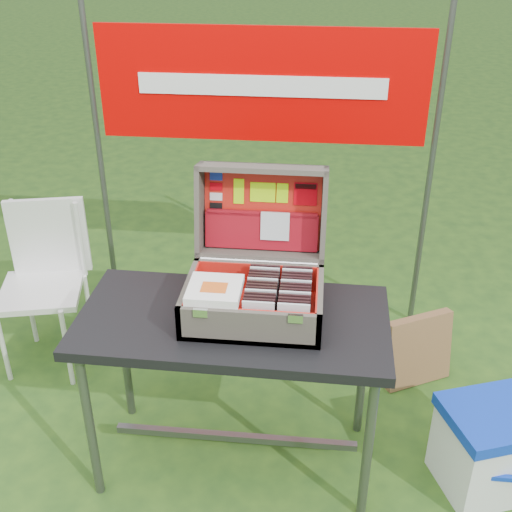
# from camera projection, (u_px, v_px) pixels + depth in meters

# --- Properties ---
(ground) EXTENTS (80.00, 80.00, 0.00)m
(ground) POSITION_uv_depth(u_px,v_px,m) (235.00, 452.00, 2.75)
(ground) COLOR #204218
(ground) RESTS_ON ground
(table) EXTENTS (1.16, 0.59, 0.72)m
(table) POSITION_uv_depth(u_px,v_px,m) (234.00, 392.00, 2.55)
(table) COLOR black
(table) RESTS_ON ground
(table_top) EXTENTS (1.16, 0.59, 0.04)m
(table_top) POSITION_uv_depth(u_px,v_px,m) (233.00, 321.00, 2.38)
(table_top) COLOR black
(table_top) RESTS_ON ground
(table_leg_fl) EXTENTS (0.04, 0.04, 0.68)m
(table_leg_fl) POSITION_uv_depth(u_px,v_px,m) (90.00, 427.00, 2.40)
(table_leg_fl) COLOR #59595B
(table_leg_fl) RESTS_ON ground
(table_leg_fr) EXTENTS (0.04, 0.04, 0.68)m
(table_leg_fr) POSITION_uv_depth(u_px,v_px,m) (368.00, 449.00, 2.31)
(table_leg_fr) COLOR #59595B
(table_leg_fr) RESTS_ON ground
(table_leg_bl) EXTENTS (0.04, 0.04, 0.68)m
(table_leg_bl) POSITION_uv_depth(u_px,v_px,m) (125.00, 353.00, 2.80)
(table_leg_bl) COLOR #59595B
(table_leg_bl) RESTS_ON ground
(table_leg_br) EXTENTS (0.04, 0.04, 0.68)m
(table_leg_br) POSITION_uv_depth(u_px,v_px,m) (363.00, 369.00, 2.71)
(table_leg_br) COLOR #59595B
(table_leg_br) RESTS_ON ground
(table_brace) EXTENTS (1.00, 0.03, 0.03)m
(table_brace) POSITION_uv_depth(u_px,v_px,m) (235.00, 437.00, 2.66)
(table_brace) COLOR #59595B
(table_brace) RESTS_ON ground
(suitcase) EXTENTS (0.50, 0.52, 0.47)m
(suitcase) POSITION_uv_depth(u_px,v_px,m) (255.00, 253.00, 2.31)
(suitcase) COLOR #5B554B
(suitcase) RESTS_ON table
(suitcase_base_bottom) EXTENTS (0.50, 0.36, 0.02)m
(suitcase_base_bottom) POSITION_uv_depth(u_px,v_px,m) (254.00, 314.00, 2.37)
(suitcase_base_bottom) COLOR #5B554B
(suitcase_base_bottom) RESTS_ON table_top
(suitcase_base_wall_front) EXTENTS (0.50, 0.02, 0.13)m
(suitcase_base_wall_front) POSITION_uv_depth(u_px,v_px,m) (248.00, 328.00, 2.19)
(suitcase_base_wall_front) COLOR #5B554B
(suitcase_base_wall_front) RESTS_ON table_top
(suitcase_base_wall_back) EXTENTS (0.50, 0.02, 0.13)m
(suitcase_base_wall_back) POSITION_uv_depth(u_px,v_px,m) (258.00, 278.00, 2.49)
(suitcase_base_wall_back) COLOR #5B554B
(suitcase_base_wall_back) RESTS_ON table_top
(suitcase_base_wall_left) EXTENTS (0.02, 0.36, 0.13)m
(suitcase_base_wall_left) POSITION_uv_depth(u_px,v_px,m) (189.00, 298.00, 2.36)
(suitcase_base_wall_left) COLOR #5B554B
(suitcase_base_wall_left) RESTS_ON table_top
(suitcase_base_wall_right) EXTENTS (0.02, 0.36, 0.13)m
(suitcase_base_wall_right) POSITION_uv_depth(u_px,v_px,m) (320.00, 305.00, 2.32)
(suitcase_base_wall_right) COLOR #5B554B
(suitcase_base_wall_right) RESTS_ON table_top
(suitcase_liner_floor) EXTENTS (0.46, 0.32, 0.01)m
(suitcase_liner_floor) POSITION_uv_depth(u_px,v_px,m) (254.00, 312.00, 2.36)
(suitcase_liner_floor) COLOR red
(suitcase_liner_floor) RESTS_ON suitcase_base_bottom
(suitcase_latch_left) EXTENTS (0.05, 0.01, 0.03)m
(suitcase_latch_left) POSITION_uv_depth(u_px,v_px,m) (200.00, 313.00, 2.17)
(suitcase_latch_left) COLOR silver
(suitcase_latch_left) RESTS_ON suitcase_base_wall_front
(suitcase_latch_right) EXTENTS (0.05, 0.01, 0.03)m
(suitcase_latch_right) POSITION_uv_depth(u_px,v_px,m) (296.00, 319.00, 2.14)
(suitcase_latch_right) COLOR silver
(suitcase_latch_right) RESTS_ON suitcase_base_wall_front
(suitcase_hinge) EXTENTS (0.45, 0.02, 0.02)m
(suitcase_hinge) POSITION_uv_depth(u_px,v_px,m) (259.00, 262.00, 2.47)
(suitcase_hinge) COLOR silver
(suitcase_hinge) RESTS_ON suitcase_base_wall_back
(suitcase_lid_back) EXTENTS (0.50, 0.09, 0.36)m
(suitcase_lid_back) POSITION_uv_depth(u_px,v_px,m) (263.00, 209.00, 2.53)
(suitcase_lid_back) COLOR #5B554B
(suitcase_lid_back) RESTS_ON suitcase_base_wall_back
(suitcase_lid_rim_far) EXTENTS (0.50, 0.14, 0.05)m
(suitcase_lid_rim_far) POSITION_uv_depth(u_px,v_px,m) (262.00, 169.00, 2.42)
(suitcase_lid_rim_far) COLOR #5B554B
(suitcase_lid_rim_far) RESTS_ON suitcase_lid_back
(suitcase_lid_rim_near) EXTENTS (0.50, 0.14, 0.05)m
(suitcase_lid_rim_near) POSITION_uv_depth(u_px,v_px,m) (260.00, 254.00, 2.53)
(suitcase_lid_rim_near) COLOR #5B554B
(suitcase_lid_rim_near) RESTS_ON suitcase_lid_back
(suitcase_lid_rim_left) EXTENTS (0.02, 0.20, 0.38)m
(suitcase_lid_rim_left) POSITION_uv_depth(u_px,v_px,m) (200.00, 209.00, 2.50)
(suitcase_lid_rim_left) COLOR #5B554B
(suitcase_lid_rim_left) RESTS_ON suitcase_lid_back
(suitcase_lid_rim_right) EXTENTS (0.02, 0.20, 0.38)m
(suitcase_lid_rim_right) POSITION_uv_depth(u_px,v_px,m) (324.00, 215.00, 2.45)
(suitcase_lid_rim_right) COLOR #5B554B
(suitcase_lid_rim_right) RESTS_ON suitcase_lid_back
(suitcase_lid_liner) EXTENTS (0.46, 0.07, 0.31)m
(suitcase_lid_liner) POSITION_uv_depth(u_px,v_px,m) (263.00, 209.00, 2.52)
(suitcase_lid_liner) COLOR red
(suitcase_lid_liner) RESTS_ON suitcase_lid_back
(suitcase_liner_wall_front) EXTENTS (0.46, 0.01, 0.11)m
(suitcase_liner_wall_front) POSITION_uv_depth(u_px,v_px,m) (248.00, 324.00, 2.20)
(suitcase_liner_wall_front) COLOR red
(suitcase_liner_wall_front) RESTS_ON suitcase_base_bottom
(suitcase_liner_wall_back) EXTENTS (0.46, 0.01, 0.11)m
(suitcase_liner_wall_back) POSITION_uv_depth(u_px,v_px,m) (258.00, 277.00, 2.47)
(suitcase_liner_wall_back) COLOR red
(suitcase_liner_wall_back) RESTS_ON suitcase_base_bottom
(suitcase_liner_wall_left) EXTENTS (0.01, 0.32, 0.11)m
(suitcase_liner_wall_left) POSITION_uv_depth(u_px,v_px,m) (192.00, 295.00, 2.36)
(suitcase_liner_wall_left) COLOR red
(suitcase_liner_wall_left) RESTS_ON suitcase_base_bottom
(suitcase_liner_wall_right) EXTENTS (0.01, 0.32, 0.11)m
(suitcase_liner_wall_right) POSITION_uv_depth(u_px,v_px,m) (316.00, 303.00, 2.32)
(suitcase_liner_wall_right) COLOR red
(suitcase_liner_wall_right) RESTS_ON suitcase_base_bottom
(suitcase_lid_pocket) EXTENTS (0.44, 0.06, 0.15)m
(suitcase_lid_pocket) POSITION_uv_depth(u_px,v_px,m) (262.00, 231.00, 2.52)
(suitcase_lid_pocket) COLOR maroon
(suitcase_lid_pocket) RESTS_ON suitcase_lid_liner
(suitcase_pocket_edge) EXTENTS (0.43, 0.02, 0.02)m
(suitcase_pocket_edge) POSITION_uv_depth(u_px,v_px,m) (262.00, 214.00, 2.50)
(suitcase_pocket_edge) COLOR maroon
(suitcase_pocket_edge) RESTS_ON suitcase_lid_pocket
(suitcase_pocket_cd) EXTENTS (0.11, 0.03, 0.11)m
(suitcase_pocket_cd) POSITION_uv_depth(u_px,v_px,m) (275.00, 226.00, 2.49)
(suitcase_pocket_cd) COLOR silver
(suitcase_pocket_cd) RESTS_ON suitcase_lid_pocket
(lid_sticker_cc_a) EXTENTS (0.05, 0.01, 0.03)m
(lid_sticker_cc_a) POSITION_uv_depth(u_px,v_px,m) (216.00, 176.00, 2.49)
(lid_sticker_cc_a) COLOR #1933B2
(lid_sticker_cc_a) RESTS_ON suitcase_lid_liner
(lid_sticker_cc_b) EXTENTS (0.05, 0.01, 0.03)m
(lid_sticker_cc_b) POSITION_uv_depth(u_px,v_px,m) (216.00, 187.00, 2.50)
(lid_sticker_cc_b) COLOR #C4000B
(lid_sticker_cc_b) RESTS_ON suitcase_lid_liner
(lid_sticker_cc_c) EXTENTS (0.05, 0.01, 0.03)m
(lid_sticker_cc_c) POSITION_uv_depth(u_px,v_px,m) (216.00, 197.00, 2.51)
(lid_sticker_cc_c) COLOR white
(lid_sticker_cc_c) RESTS_ON suitcase_lid_liner
(lid_sticker_cc_d) EXTENTS (0.05, 0.01, 0.03)m
(lid_sticker_cc_d) POSITION_uv_depth(u_px,v_px,m) (216.00, 207.00, 2.53)
(lid_sticker_cc_d) COLOR black
(lid_sticker_cc_d) RESTS_ON suitcase_lid_liner
(lid_card_neon_tall) EXTENTS (0.04, 0.02, 0.10)m
(lid_card_neon_tall) POSITION_uv_depth(u_px,v_px,m) (239.00, 191.00, 2.50)
(lid_card_neon_tall) COLOR #AFF606
(lid_card_neon_tall) RESTS_ON suitcase_lid_liner
(lid_card_neon_main) EXTENTS (0.10, 0.02, 0.08)m
(lid_card_neon_main) POSITION_uv_depth(u_px,v_px,m) (263.00, 192.00, 2.49)
(lid_card_neon_main) COLOR #AFF606
(lid_card_neon_main) RESTS_ON suitcase_lid_liner
(lid_card_neon_small) EXTENTS (0.04, 0.02, 0.08)m
(lid_card_neon_small) POSITION_uv_depth(u_px,v_px,m) (282.00, 193.00, 2.48)
(lid_card_neon_small) COLOR #AFF606
(lid_card_neon_small) RESTS_ON suitcase_lid_liner
(lid_sticker_band) EXTENTS (0.09, 0.02, 0.09)m
(lid_sticker_band) POSITION_uv_depth(u_px,v_px,m) (306.00, 194.00, 2.47)
(lid_sticker_band) COLOR #C4000B
(lid_sticker_band) RESTS_ON suitcase_lid_liner
(lid_sticker_band_bar) EXTENTS (0.08, 0.01, 0.02)m
(lid_sticker_band_bar) POSITION_uv_depth(u_px,v_px,m) (306.00, 186.00, 2.46)
(lid_sticker_band_bar) COLOR black
(lid_sticker_band_bar) RESTS_ON suitcase_lid_liner
(cd_left_0) EXTENTS (0.11, 0.01, 0.13)m
(cd_left_0) POSITION_uv_depth(u_px,v_px,m) (258.00, 318.00, 2.21)
(cd_left_0) COLOR silver
(cd_left_0) RESTS_ON suitcase_liner_floor
(cd_left_1) EXTENTS (0.11, 0.01, 0.13)m
(cd_left_1) POSITION_uv_depth(u_px,v_px,m) (259.00, 314.00, 2.23)
(cd_left_1) COLOR black
(cd_left_1) RESTS_ON suitcase_liner_floor
(cd_left_2) EXTENTS (0.11, 0.01, 0.13)m
(cd_left_2) POSITION_uv_depth(u_px,v_px,m) (259.00, 311.00, 2.24)
(cd_left_2) COLOR black
(cd_left_2) RESTS_ON suitcase_liner_floor
(cd_left_3) EXTENTS (0.11, 0.01, 0.13)m
(cd_left_3) POSITION_uv_depth(u_px,v_px,m) (260.00, 308.00, 2.26)
(cd_left_3) COLOR black
(cd_left_3) RESTS_ON suitcase_liner_floor
(cd_left_4) EXTENTS (0.11, 0.01, 0.13)m
(cd_left_4) POSITION_uv_depth(u_px,v_px,m) (261.00, 305.00, 2.28)
(cd_left_4) COLOR silver
(cd_left_4) RESTS_ON suitcase_liner_floor
(cd_left_5) EXTENTS (0.11, 0.01, 0.13)m
(cd_left_5) POSITION_uv_depth(u_px,v_px,m) (261.00, 302.00, 2.30)
(cd_left_5) COLOR black
(cd_left_5) RESTS_ON suitcase_liner_floor
(cd_left_6) EXTENTS (0.11, 0.01, 0.13)m
(cd_left_6) POSITION_uv_depth(u_px,v_px,m) (262.00, 299.00, 2.31)
(cd_left_6) COLOR black
(cd_left_6) RESTS_ON suitcase_liner_floor
(cd_left_7) EXTENTS (0.11, 0.01, 0.13)m
(cd_left_7) POSITION_uv_depth(u_px,v_px,m) (262.00, 296.00, 2.33)
(cd_left_7) COLOR black
(cd_left_7) RESTS_ON suitcase_liner_floor
(cd_left_8) EXTENTS (0.11, 0.01, 0.13)m
(cd_left_8) POSITION_uv_depth(u_px,v_px,m) (263.00, 293.00, 2.35)
(cd_left_8) COLOR silver
(cd_left_8) RESTS_ON suitcase_liner_floor
(cd_left_9) EXTENTS (0.11, 0.01, 0.13)m
(cd_left_9) POSITION_uv_depth(u_px,v_px,m) (263.00, 291.00, 2.37)
(cd_left_9) COLOR black
(cd_left_9) RESTS_ON suitcase_liner_floor
(cd_left_10) EXTENTS (0.11, 0.01, 0.13)m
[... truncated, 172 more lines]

